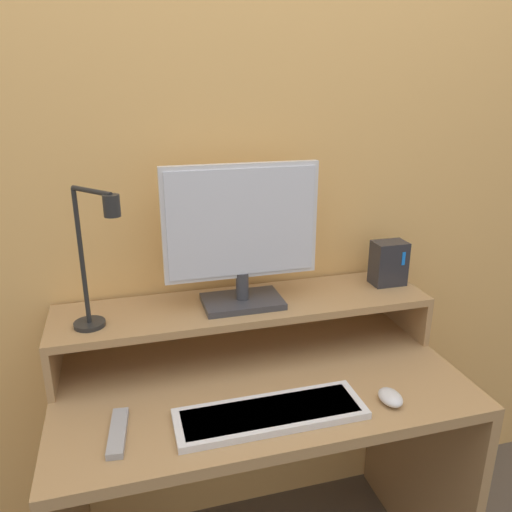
{
  "coord_description": "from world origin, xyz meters",
  "views": [
    {
      "loc": [
        -0.32,
        -0.83,
        1.48
      ],
      "look_at": [
        -0.0,
        0.32,
        1.06
      ],
      "focal_mm": 35.0,
      "sensor_mm": 36.0,
      "label": 1
    }
  ],
  "objects_px": {
    "monitor": "(242,234)",
    "desk_lamp": "(95,262)",
    "router_dock": "(389,263)",
    "remote_control": "(118,432)",
    "mouse": "(390,397)",
    "keyboard": "(271,413)"
  },
  "relations": [
    {
      "from": "mouse",
      "to": "remote_control",
      "type": "height_order",
      "value": "mouse"
    },
    {
      "from": "router_dock",
      "to": "remote_control",
      "type": "distance_m",
      "value": 0.93
    },
    {
      "from": "monitor",
      "to": "desk_lamp",
      "type": "height_order",
      "value": "monitor"
    },
    {
      "from": "monitor",
      "to": "remote_control",
      "type": "bearing_deg",
      "value": -141.74
    },
    {
      "from": "desk_lamp",
      "to": "remote_control",
      "type": "relative_size",
      "value": 2.25
    },
    {
      "from": "desk_lamp",
      "to": "keyboard",
      "type": "xyz_separation_m",
      "value": [
        0.38,
        -0.25,
        -0.34
      ]
    },
    {
      "from": "keyboard",
      "to": "mouse",
      "type": "xyz_separation_m",
      "value": [
        0.31,
        -0.02,
        0.01
      ]
    },
    {
      "from": "desk_lamp",
      "to": "router_dock",
      "type": "distance_m",
      "value": 0.88
    },
    {
      "from": "monitor",
      "to": "desk_lamp",
      "type": "relative_size",
      "value": 1.16
    },
    {
      "from": "monitor",
      "to": "router_dock",
      "type": "height_order",
      "value": "monitor"
    },
    {
      "from": "remote_control",
      "to": "monitor",
      "type": "bearing_deg",
      "value": 38.26
    },
    {
      "from": "monitor",
      "to": "keyboard",
      "type": "xyz_separation_m",
      "value": [
        -0.01,
        -0.32,
        -0.36
      ]
    },
    {
      "from": "desk_lamp",
      "to": "mouse",
      "type": "bearing_deg",
      "value": -22.02
    },
    {
      "from": "desk_lamp",
      "to": "router_dock",
      "type": "height_order",
      "value": "desk_lamp"
    },
    {
      "from": "mouse",
      "to": "desk_lamp",
      "type": "bearing_deg",
      "value": 157.98
    },
    {
      "from": "router_dock",
      "to": "remote_control",
      "type": "bearing_deg",
      "value": -159.5
    },
    {
      "from": "keyboard",
      "to": "mouse",
      "type": "relative_size",
      "value": 5.9
    },
    {
      "from": "desk_lamp",
      "to": "keyboard",
      "type": "bearing_deg",
      "value": -33.72
    },
    {
      "from": "router_dock",
      "to": "mouse",
      "type": "relative_size",
      "value": 1.78
    },
    {
      "from": "monitor",
      "to": "keyboard",
      "type": "distance_m",
      "value": 0.48
    },
    {
      "from": "keyboard",
      "to": "desk_lamp",
      "type": "bearing_deg",
      "value": 146.28
    },
    {
      "from": "desk_lamp",
      "to": "mouse",
      "type": "relative_size",
      "value": 4.79
    }
  ]
}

